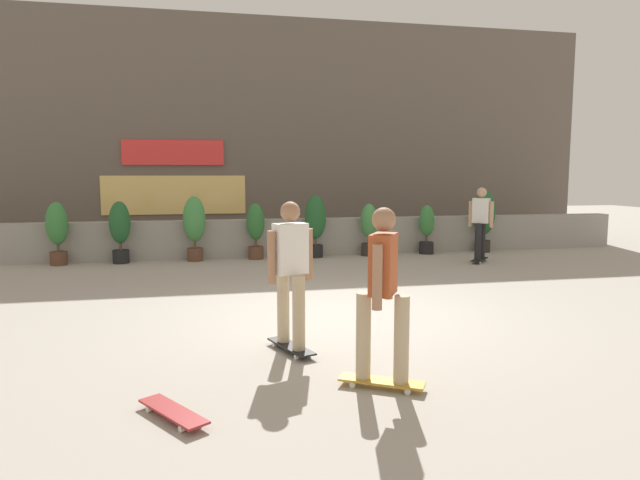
{
  "coord_description": "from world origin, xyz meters",
  "views": [
    {
      "loc": [
        -1.92,
        -7.62,
        1.99
      ],
      "look_at": [
        0.0,
        1.5,
        0.9
      ],
      "focal_mm": 31.61,
      "sensor_mm": 36.0,
      "label": 1
    }
  ],
  "objects_px": {
    "skater_by_wall_left": "(291,270)",
    "potted_plant_1": "(120,228)",
    "potted_plant_4": "(315,221)",
    "potted_plant_6": "(427,228)",
    "potted_plant_2": "(194,224)",
    "potted_plant_0": "(57,229)",
    "potted_plant_5": "(369,227)",
    "skater_mid_plaza": "(481,221)",
    "skateboard_near_camera": "(173,412)",
    "potted_plant_7": "(484,216)",
    "potted_plant_3": "(256,228)",
    "skater_foreground": "(383,289)"
  },
  "relations": [
    {
      "from": "potted_plant_1",
      "to": "potted_plant_4",
      "type": "bearing_deg",
      "value": 0.0
    },
    {
      "from": "potted_plant_1",
      "to": "potted_plant_4",
      "type": "relative_size",
      "value": 0.93
    },
    {
      "from": "skater_by_wall_left",
      "to": "potted_plant_7",
      "type": "bearing_deg",
      "value": 49.18
    },
    {
      "from": "potted_plant_3",
      "to": "potted_plant_6",
      "type": "distance_m",
      "value": 4.28
    },
    {
      "from": "potted_plant_1",
      "to": "potted_plant_2",
      "type": "height_order",
      "value": "potted_plant_2"
    },
    {
      "from": "potted_plant_0",
      "to": "potted_plant_2",
      "type": "bearing_deg",
      "value": -0.0
    },
    {
      "from": "potted_plant_0",
      "to": "potted_plant_1",
      "type": "height_order",
      "value": "potted_plant_1"
    },
    {
      "from": "potted_plant_0",
      "to": "potted_plant_3",
      "type": "bearing_deg",
      "value": 0.0
    },
    {
      "from": "potted_plant_5",
      "to": "skater_mid_plaza",
      "type": "relative_size",
      "value": 0.75
    },
    {
      "from": "potted_plant_1",
      "to": "potted_plant_6",
      "type": "bearing_deg",
      "value": 0.0
    },
    {
      "from": "skater_foreground",
      "to": "potted_plant_3",
      "type": "bearing_deg",
      "value": 92.62
    },
    {
      "from": "potted_plant_6",
      "to": "skater_mid_plaza",
      "type": "height_order",
      "value": "skater_mid_plaza"
    },
    {
      "from": "potted_plant_1",
      "to": "potted_plant_3",
      "type": "relative_size",
      "value": 1.06
    },
    {
      "from": "skateboard_near_camera",
      "to": "potted_plant_2",
      "type": "bearing_deg",
      "value": 89.34
    },
    {
      "from": "potted_plant_4",
      "to": "potted_plant_6",
      "type": "distance_m",
      "value": 2.85
    },
    {
      "from": "potted_plant_1",
      "to": "potted_plant_6",
      "type": "relative_size",
      "value": 1.14
    },
    {
      "from": "potted_plant_4",
      "to": "potted_plant_5",
      "type": "bearing_deg",
      "value": 0.0
    },
    {
      "from": "potted_plant_2",
      "to": "potted_plant_3",
      "type": "height_order",
      "value": "potted_plant_2"
    },
    {
      "from": "potted_plant_5",
      "to": "potted_plant_7",
      "type": "bearing_deg",
      "value": -0.0
    },
    {
      "from": "potted_plant_4",
      "to": "skater_by_wall_left",
      "type": "xyz_separation_m",
      "value": [
        -1.71,
        -7.08,
        0.07
      ]
    },
    {
      "from": "skater_by_wall_left",
      "to": "skateboard_near_camera",
      "type": "height_order",
      "value": "skater_by_wall_left"
    },
    {
      "from": "potted_plant_5",
      "to": "skater_by_wall_left",
      "type": "bearing_deg",
      "value": -113.31
    },
    {
      "from": "potted_plant_3",
      "to": "skateboard_near_camera",
      "type": "relative_size",
      "value": 1.69
    },
    {
      "from": "potted_plant_4",
      "to": "potted_plant_6",
      "type": "xyz_separation_m",
      "value": [
        2.84,
        0.0,
        -0.22
      ]
    },
    {
      "from": "potted_plant_4",
      "to": "skater_mid_plaza",
      "type": "distance_m",
      "value": 3.82
    },
    {
      "from": "skater_mid_plaza",
      "to": "skateboard_near_camera",
      "type": "bearing_deg",
      "value": -132.29
    },
    {
      "from": "potted_plant_2",
      "to": "skater_by_wall_left",
      "type": "height_order",
      "value": "skater_by_wall_left"
    },
    {
      "from": "potted_plant_6",
      "to": "skater_mid_plaza",
      "type": "relative_size",
      "value": 0.72
    },
    {
      "from": "potted_plant_2",
      "to": "potted_plant_7",
      "type": "bearing_deg",
      "value": 0.0
    },
    {
      "from": "potted_plant_1",
      "to": "potted_plant_0",
      "type": "bearing_deg",
      "value": 180.0
    },
    {
      "from": "potted_plant_0",
      "to": "potted_plant_6",
      "type": "xyz_separation_m",
      "value": [
        8.61,
        0.0,
        -0.14
      ]
    },
    {
      "from": "potted_plant_0",
      "to": "skater_by_wall_left",
      "type": "bearing_deg",
      "value": -60.2
    },
    {
      "from": "potted_plant_5",
      "to": "skater_by_wall_left",
      "type": "xyz_separation_m",
      "value": [
        -3.05,
        -7.08,
        0.24
      ]
    },
    {
      "from": "potted_plant_4",
      "to": "skateboard_near_camera",
      "type": "relative_size",
      "value": 1.92
    },
    {
      "from": "potted_plant_1",
      "to": "skater_foreground",
      "type": "distance_m",
      "value": 9.0
    },
    {
      "from": "skater_by_wall_left",
      "to": "potted_plant_1",
      "type": "bearing_deg",
      "value": 111.22
    },
    {
      "from": "potted_plant_2",
      "to": "skater_foreground",
      "type": "distance_m",
      "value": 8.51
    },
    {
      "from": "potted_plant_2",
      "to": "potted_plant_6",
      "type": "relative_size",
      "value": 1.22
    },
    {
      "from": "potted_plant_1",
      "to": "potted_plant_6",
      "type": "xyz_separation_m",
      "value": [
        7.31,
        0.0,
        -0.14
      ]
    },
    {
      "from": "potted_plant_3",
      "to": "skater_foreground",
      "type": "xyz_separation_m",
      "value": [
        0.38,
        -8.32,
        0.2
      ]
    },
    {
      "from": "potted_plant_1",
      "to": "potted_plant_7",
      "type": "height_order",
      "value": "potted_plant_7"
    },
    {
      "from": "potted_plant_4",
      "to": "skater_by_wall_left",
      "type": "distance_m",
      "value": 7.28
    },
    {
      "from": "potted_plant_2",
      "to": "potted_plant_6",
      "type": "height_order",
      "value": "potted_plant_2"
    },
    {
      "from": "potted_plant_0",
      "to": "potted_plant_6",
      "type": "distance_m",
      "value": 8.62
    },
    {
      "from": "skater_by_wall_left",
      "to": "potted_plant_5",
      "type": "bearing_deg",
      "value": 66.69
    },
    {
      "from": "skateboard_near_camera",
      "to": "skater_mid_plaza",
      "type": "bearing_deg",
      "value": 47.71
    },
    {
      "from": "skater_foreground",
      "to": "potted_plant_0",
      "type": "bearing_deg",
      "value": 119.53
    },
    {
      "from": "potted_plant_0",
      "to": "potted_plant_1",
      "type": "distance_m",
      "value": 1.31
    },
    {
      "from": "potted_plant_3",
      "to": "potted_plant_7",
      "type": "distance_m",
      "value": 5.84
    },
    {
      "from": "potted_plant_1",
      "to": "skateboard_near_camera",
      "type": "height_order",
      "value": "potted_plant_1"
    }
  ]
}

